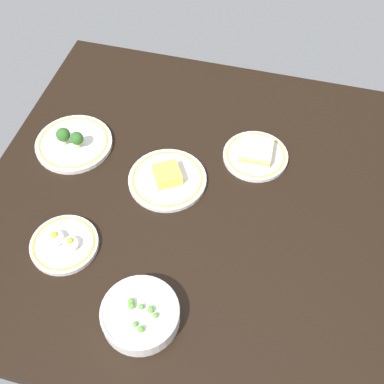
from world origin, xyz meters
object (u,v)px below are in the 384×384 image
at_px(plate_cheese, 167,179).
at_px(bowl_peas, 140,314).
at_px(plate_sandwich, 256,154).
at_px(plate_broccoli, 73,142).
at_px(plate_eggs, 64,243).

bearing_deg(plate_cheese, bowl_peas, 97.89).
bearing_deg(plate_cheese, plate_sandwich, -146.12).
bearing_deg(bowl_peas, plate_cheese, -82.11).
bearing_deg(plate_sandwich, plate_broccoli, 9.80).
height_order(plate_eggs, plate_cheese, plate_eggs).
xyz_separation_m(plate_eggs, bowl_peas, (-0.25, 0.13, 0.01)).
height_order(plate_eggs, bowl_peas, bowl_peas).
distance_m(plate_sandwich, bowl_peas, 0.57).
relative_size(plate_broccoli, plate_eggs, 1.30).
xyz_separation_m(plate_eggs, plate_sandwich, (-0.41, -0.41, 0.00)).
distance_m(plate_eggs, plate_cheese, 0.33).
relative_size(plate_broccoli, plate_sandwich, 1.20).
bearing_deg(plate_broccoli, plate_eggs, 108.89).
xyz_separation_m(plate_sandwich, plate_cheese, (0.22, 0.15, -0.00)).
bearing_deg(bowl_peas, plate_sandwich, -106.68).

